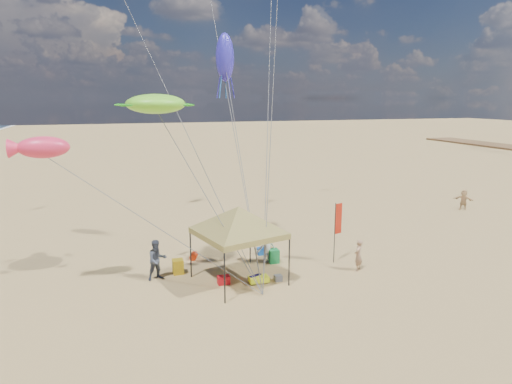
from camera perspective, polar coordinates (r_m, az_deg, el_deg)
ground at (r=19.31m, az=2.81°, el=-13.48°), size 280.00×280.00×0.00m
canopy_tent at (r=19.93m, az=-2.27°, el=-2.25°), size 6.41×6.41×4.09m
feather_flag at (r=23.02m, az=10.35°, el=-3.86°), size 0.46×0.17×3.15m
cooler_red at (r=20.68m, az=-4.16°, el=-11.15°), size 0.54×0.38×0.38m
cooler_blue at (r=24.30m, az=0.82°, el=-7.54°), size 0.54×0.38×0.38m
bag_navy at (r=20.82m, az=-0.12°, el=-10.98°), size 0.69×0.54×0.36m
bag_orange at (r=23.85m, az=-7.95°, el=-8.06°), size 0.54×0.69×0.36m
chair_green at (r=23.11m, az=2.25°, el=-8.16°), size 0.50×0.50×0.70m
chair_yellow at (r=22.03m, az=-9.93°, el=-9.36°), size 0.50×0.50×0.70m
crate_grey at (r=20.99m, az=2.84°, el=-10.92°), size 0.34×0.30×0.28m
beach_cart at (r=20.71m, az=0.34°, el=-11.05°), size 0.90×0.50×0.24m
person_near_a at (r=22.50m, az=12.92°, el=-7.87°), size 0.67×0.65×1.56m
person_near_b at (r=21.34m, az=-12.51°, el=-8.46°), size 1.09×0.95×1.91m
person_near_c at (r=22.99m, az=1.36°, el=-7.02°), size 1.12×0.73×1.64m
person_far_c at (r=37.16m, az=24.97°, el=-0.90°), size 1.20×1.41×1.53m
turtle_kite at (r=20.01m, az=-12.67°, el=10.92°), size 2.65×2.16×0.85m
fish_kite at (r=20.18m, az=-25.49°, el=5.17°), size 2.21×1.48×0.90m
squid_kite at (r=24.64m, az=-3.99°, el=16.77°), size 1.25×1.25×2.50m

